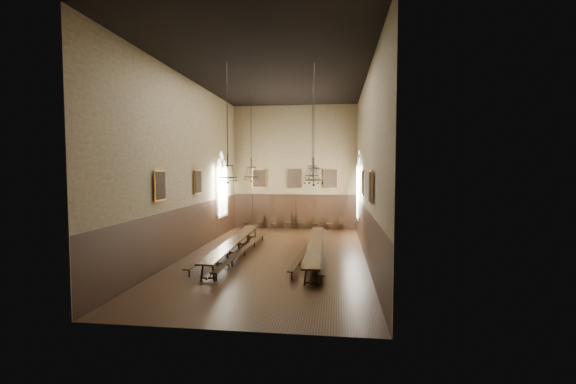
% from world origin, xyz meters
% --- Properties ---
extents(floor, '(9.00, 18.00, 0.02)m').
position_xyz_m(floor, '(0.00, 0.00, -0.01)').
color(floor, black).
rests_on(floor, ground).
extents(ceiling, '(9.00, 18.00, 0.02)m').
position_xyz_m(ceiling, '(0.00, 0.00, 9.01)').
color(ceiling, black).
rests_on(ceiling, ground).
extents(wall_back, '(9.00, 0.02, 9.00)m').
position_xyz_m(wall_back, '(0.00, 9.01, 4.50)').
color(wall_back, '#847251').
rests_on(wall_back, ground).
extents(wall_front, '(9.00, 0.02, 9.00)m').
position_xyz_m(wall_front, '(0.00, -9.01, 4.50)').
color(wall_front, '#847251').
rests_on(wall_front, ground).
extents(wall_left, '(0.02, 18.00, 9.00)m').
position_xyz_m(wall_left, '(-4.51, 0.00, 4.50)').
color(wall_left, '#847251').
rests_on(wall_left, ground).
extents(wall_right, '(0.02, 18.00, 9.00)m').
position_xyz_m(wall_right, '(4.51, 0.00, 4.50)').
color(wall_right, '#847251').
rests_on(wall_right, ground).
extents(wainscot_panelling, '(9.00, 18.00, 2.50)m').
position_xyz_m(wainscot_panelling, '(0.00, 0.00, 1.25)').
color(wainscot_panelling, black).
rests_on(wainscot_panelling, floor).
extents(table_left, '(1.03, 10.18, 0.79)m').
position_xyz_m(table_left, '(-2.10, -0.02, 0.40)').
color(table_left, black).
rests_on(table_left, floor).
extents(table_right, '(0.89, 9.92, 0.77)m').
position_xyz_m(table_right, '(2.04, -0.25, 0.39)').
color(table_right, black).
rests_on(table_right, floor).
extents(bench_left_outer, '(0.80, 9.36, 0.42)m').
position_xyz_m(bench_left_outer, '(-2.64, 0.12, 0.27)').
color(bench_left_outer, black).
rests_on(bench_left_outer, floor).
extents(bench_left_inner, '(0.47, 9.47, 0.43)m').
position_xyz_m(bench_left_inner, '(-1.55, -0.18, 0.27)').
color(bench_left_inner, black).
rests_on(bench_left_inner, floor).
extents(bench_right_inner, '(0.81, 9.08, 0.41)m').
position_xyz_m(bench_right_inner, '(1.53, 0.23, 0.26)').
color(bench_right_inner, black).
rests_on(bench_right_inner, floor).
extents(bench_right_outer, '(0.34, 9.89, 0.44)m').
position_xyz_m(bench_right_outer, '(2.46, 0.13, 0.28)').
color(bench_right_outer, black).
rests_on(bench_right_outer, floor).
extents(chair_0, '(0.47, 0.47, 1.01)m').
position_xyz_m(chair_0, '(-3.50, 8.59, 0.31)').
color(chair_0, black).
rests_on(chair_0, floor).
extents(chair_1, '(0.49, 0.49, 1.01)m').
position_xyz_m(chair_1, '(-2.51, 8.59, 0.30)').
color(chair_1, black).
rests_on(chair_1, floor).
extents(chair_2, '(0.44, 0.44, 0.86)m').
position_xyz_m(chair_2, '(-1.53, 8.47, 0.26)').
color(chair_2, black).
rests_on(chair_2, floor).
extents(chair_3, '(0.52, 0.52, 1.04)m').
position_xyz_m(chair_3, '(-0.47, 8.59, 0.31)').
color(chair_3, black).
rests_on(chair_3, floor).
extents(chair_4, '(0.47, 0.47, 1.01)m').
position_xyz_m(chair_4, '(0.56, 8.52, 0.30)').
color(chair_4, black).
rests_on(chair_4, floor).
extents(chair_5, '(0.50, 0.50, 0.96)m').
position_xyz_m(chair_5, '(1.56, 8.61, 0.29)').
color(chair_5, black).
rests_on(chair_5, floor).
extents(chair_6, '(0.46, 0.46, 1.02)m').
position_xyz_m(chair_6, '(2.60, 8.47, 0.31)').
color(chair_6, black).
rests_on(chair_6, floor).
extents(chair_7, '(0.50, 0.50, 0.95)m').
position_xyz_m(chair_7, '(3.40, 8.55, 0.29)').
color(chair_7, black).
rests_on(chair_7, floor).
extents(chandelier_back_left, '(0.86, 0.86, 5.21)m').
position_xyz_m(chandelier_back_left, '(-1.75, 2.40, 4.29)').
color(chandelier_back_left, black).
rests_on(chandelier_back_left, ceiling).
extents(chandelier_back_right, '(0.87, 0.87, 5.14)m').
position_xyz_m(chandelier_back_right, '(1.68, 2.83, 4.35)').
color(chandelier_back_right, black).
rests_on(chandelier_back_right, ceiling).
extents(chandelier_front_left, '(0.82, 0.82, 5.12)m').
position_xyz_m(chandelier_front_left, '(-1.68, -2.59, 4.38)').
color(chandelier_front_left, black).
rests_on(chandelier_front_left, ceiling).
extents(chandelier_front_right, '(0.81, 0.81, 5.23)m').
position_xyz_m(chandelier_front_right, '(2.05, -2.10, 4.28)').
color(chandelier_front_right, black).
rests_on(chandelier_front_right, ceiling).
extents(portrait_back_0, '(1.10, 0.12, 1.40)m').
position_xyz_m(portrait_back_0, '(-2.60, 8.88, 3.70)').
color(portrait_back_0, '#CB8630').
rests_on(portrait_back_0, wall_back).
extents(portrait_back_1, '(1.10, 0.12, 1.40)m').
position_xyz_m(portrait_back_1, '(0.00, 8.88, 3.70)').
color(portrait_back_1, '#CB8630').
rests_on(portrait_back_1, wall_back).
extents(portrait_back_2, '(1.10, 0.12, 1.40)m').
position_xyz_m(portrait_back_2, '(2.60, 8.88, 3.70)').
color(portrait_back_2, '#CB8630').
rests_on(portrait_back_2, wall_back).
extents(portrait_left_0, '(0.12, 1.00, 1.30)m').
position_xyz_m(portrait_left_0, '(-4.38, 1.00, 3.70)').
color(portrait_left_0, '#CB8630').
rests_on(portrait_left_0, wall_left).
extents(portrait_left_1, '(0.12, 1.00, 1.30)m').
position_xyz_m(portrait_left_1, '(-4.38, -3.50, 3.70)').
color(portrait_left_1, '#CB8630').
rests_on(portrait_left_1, wall_left).
extents(portrait_right_0, '(0.12, 1.00, 1.30)m').
position_xyz_m(portrait_right_0, '(4.38, 1.00, 3.70)').
color(portrait_right_0, '#CB8630').
rests_on(portrait_right_0, wall_right).
extents(portrait_right_1, '(0.12, 1.00, 1.30)m').
position_xyz_m(portrait_right_1, '(4.38, -3.50, 3.70)').
color(portrait_right_1, '#CB8630').
rests_on(portrait_right_1, wall_right).
extents(window_right, '(0.20, 2.20, 4.60)m').
position_xyz_m(window_right, '(4.43, 5.50, 3.40)').
color(window_right, white).
rests_on(window_right, wall_right).
extents(window_left, '(0.20, 2.20, 4.60)m').
position_xyz_m(window_left, '(-4.43, 5.50, 3.40)').
color(window_left, white).
rests_on(window_left, wall_left).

